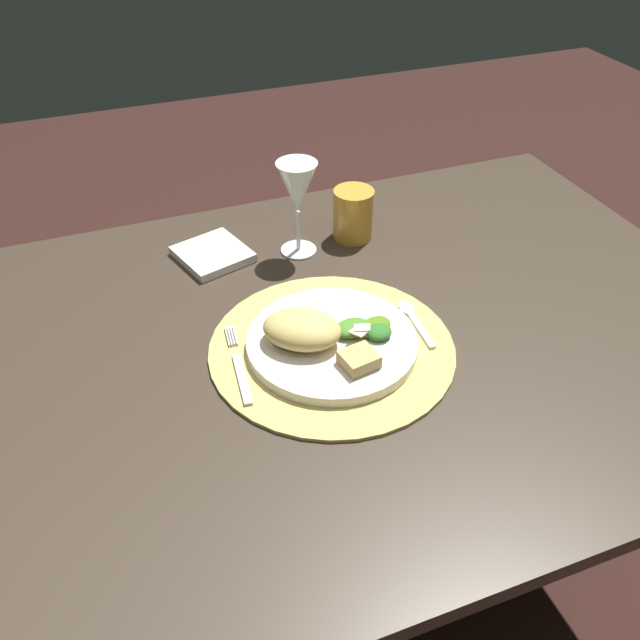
# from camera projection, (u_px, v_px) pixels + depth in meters

# --- Properties ---
(ground_plane) EXTENTS (6.00, 6.00, 0.00)m
(ground_plane) POSITION_uv_depth(u_px,v_px,m) (342.00, 579.00, 1.49)
(ground_plane) COLOR black
(dining_table) EXTENTS (1.27, 0.91, 0.71)m
(dining_table) POSITION_uv_depth(u_px,v_px,m) (349.00, 397.00, 1.14)
(dining_table) COLOR #392E23
(dining_table) RESTS_ON ground
(placemat) EXTENTS (0.37, 0.37, 0.01)m
(placemat) POSITION_uv_depth(u_px,v_px,m) (332.00, 348.00, 1.01)
(placemat) COLOR tan
(placemat) RESTS_ON dining_table
(dinner_plate) EXTENTS (0.26, 0.26, 0.02)m
(dinner_plate) POSITION_uv_depth(u_px,v_px,m) (332.00, 342.00, 1.00)
(dinner_plate) COLOR white
(dinner_plate) RESTS_ON placemat
(pasta_serving) EXTENTS (0.14, 0.13, 0.05)m
(pasta_serving) POSITION_uv_depth(u_px,v_px,m) (302.00, 329.00, 0.98)
(pasta_serving) COLOR #DBBA65
(pasta_serving) RESTS_ON dinner_plate
(salad_greens) EXTENTS (0.10, 0.07, 0.03)m
(salad_greens) POSITION_uv_depth(u_px,v_px,m) (366.00, 329.00, 1.00)
(salad_greens) COLOR #2B6B24
(salad_greens) RESTS_ON dinner_plate
(bread_piece) EXTENTS (0.06, 0.05, 0.02)m
(bread_piece) POSITION_uv_depth(u_px,v_px,m) (359.00, 360.00, 0.95)
(bread_piece) COLOR tan
(bread_piece) RESTS_ON dinner_plate
(fork) EXTENTS (0.03, 0.17, 0.00)m
(fork) POSITION_uv_depth(u_px,v_px,m) (239.00, 367.00, 0.97)
(fork) COLOR silver
(fork) RESTS_ON placemat
(spoon) EXTENTS (0.02, 0.12, 0.01)m
(spoon) POSITION_uv_depth(u_px,v_px,m) (412.00, 316.00, 1.07)
(spoon) COLOR silver
(spoon) RESTS_ON placemat
(napkin) EXTENTS (0.14, 0.15, 0.02)m
(napkin) POSITION_uv_depth(u_px,v_px,m) (213.00, 254.00, 1.21)
(napkin) COLOR silver
(napkin) RESTS_ON dining_table
(wine_glass) EXTENTS (0.07, 0.07, 0.17)m
(wine_glass) POSITION_uv_depth(u_px,v_px,m) (299.00, 190.00, 1.15)
(wine_glass) COLOR silver
(wine_glass) RESTS_ON dining_table
(amber_tumbler) EXTENTS (0.07, 0.07, 0.10)m
(amber_tumbler) POSITION_uv_depth(u_px,v_px,m) (353.00, 214.00, 1.24)
(amber_tumbler) COLOR gold
(amber_tumbler) RESTS_ON dining_table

